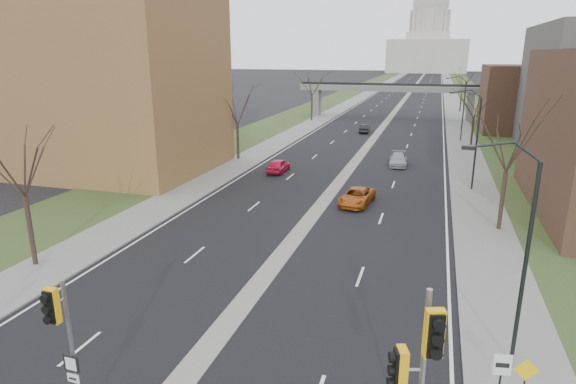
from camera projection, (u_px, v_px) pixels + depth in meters
The scene contains 27 objects.
road_surface at pixel (411, 91), 154.37m from camera, with size 20.00×600.00×0.01m, color black.
median_strip at pixel (411, 91), 154.37m from camera, with size 1.20×600.00×0.02m, color gray.
sidewalk_right at pixel (450, 92), 150.98m from camera, with size 4.00×600.00×0.12m, color gray.
sidewalk_left at pixel (373, 90), 157.72m from camera, with size 4.00×600.00×0.12m, color gray.
grass_verge_right at pixel (470, 92), 149.30m from camera, with size 8.00×600.00×0.10m, color #30401D.
grass_verge_left at pixel (355, 90), 159.41m from camera, with size 8.00×600.00×0.10m, color #30401D.
apartment_building at pixel (85, 61), 48.35m from camera, with size 25.00×16.00×22.00m, color brown.
commercial_block_far at pixel (531, 99), 73.30m from camera, with size 14.00×14.00×10.00m, color #4C3123.
pedestrian_bridge at pixel (391, 92), 88.70m from camera, with size 34.00×3.00×6.45m.
capitol at pixel (428, 42), 305.42m from camera, with size 48.00×42.00×55.75m.
streetlight_near at pixel (511, 192), 17.04m from camera, with size 2.61×0.20×8.70m.
streetlight_mid at pixel (470, 111), 40.93m from camera, with size 2.61×0.20×8.70m.
streetlight_far at pixel (459, 90), 64.82m from camera, with size 2.61×0.20×8.70m.
tree_left_a at pixel (18, 152), 25.70m from camera, with size 7.20×7.20×9.40m.
tree_left_b at pixel (237, 105), 53.38m from camera, with size 6.75×6.75×8.81m.
tree_left_c at pixel (312, 81), 84.39m from camera, with size 7.65×7.65×9.99m.
tree_right_a at pixel (511, 134), 31.26m from camera, with size 7.20×7.20×9.40m.
tree_right_b at pixel (475, 101), 61.81m from camera, with size 6.30×6.30×8.22m.
tree_right_c at pixel (463, 77), 98.23m from camera, with size 7.65×7.65×9.99m.
signal_pole_median at pixel (62, 330), 14.69m from camera, with size 0.59×0.83×5.10m.
signal_pole_right at pixel (418, 364), 12.59m from camera, with size 1.31×0.99×5.92m.
speed_limit_sign at pixel (500, 377), 15.05m from camera, with size 0.57×0.13×2.65m.
warning_sign at pixel (525, 378), 15.75m from camera, with size 0.81×0.11×2.07m.
car_left_near at pixel (278, 165), 49.12m from camera, with size 1.63×4.05×1.38m, color red.
car_left_far at pixel (365, 128), 73.67m from camera, with size 1.34×3.85×1.27m, color black.
car_right_near at pixel (357, 197), 38.56m from camera, with size 2.15×4.65×1.29m, color #A84F11.
car_right_mid at pixel (398, 159), 52.06m from camera, with size 1.82×4.47×1.30m, color #98969D.
Camera 1 is at (8.21, -11.96, 11.69)m, focal length 30.00 mm.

